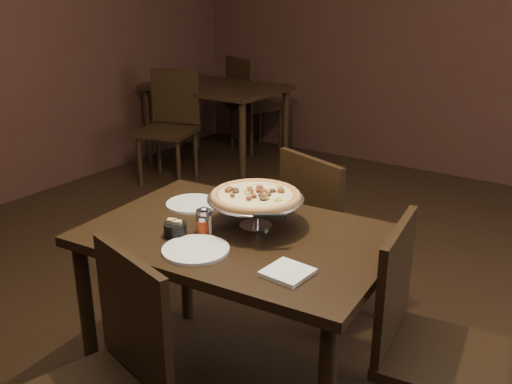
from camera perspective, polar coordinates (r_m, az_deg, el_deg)
The scene contains 16 objects.
room at distance 2.21m, azimuth 2.04°, elevation 11.61°, with size 6.04×7.04×2.84m.
dining_table at distance 2.38m, azimuth -1.68°, elevation -6.26°, with size 1.29×0.91×0.77m.
background_table at distance 5.61m, azimuth -4.04°, elevation 9.55°, with size 1.28×0.85×0.80m.
pizza_stand at distance 2.34m, azimuth -0.04°, elevation -0.42°, with size 0.40×0.40×0.17m.
parmesan_shaker at distance 2.32m, azimuth -5.22°, elevation -2.89°, with size 0.06×0.06×0.11m.
pepper_flake_shaker at distance 2.31m, azimuth -5.35°, elevation -3.30°, with size 0.05×0.05×0.09m.
packet_caddy at distance 2.31m, azimuth -8.09°, elevation -3.71°, with size 0.09×0.09×0.07m.
napkin_stack at distance 2.02m, azimuth 3.19°, elevation -8.03°, with size 0.15×0.15×0.02m, color silver.
plate_left at distance 2.63m, azimuth -6.39°, elevation -1.17°, with size 0.24×0.24×0.01m, color silver.
plate_near at distance 2.19m, azimuth -6.05°, elevation -5.75°, with size 0.26×0.26×0.01m, color silver.
serving_spatula at distance 2.15m, azimuth 1.38°, elevation -2.43°, with size 0.17×0.17×0.02m.
chair_far at distance 2.98m, azimuth 7.05°, elevation -4.03°, with size 0.56×0.56×0.94m.
chair_near at distance 2.03m, azimuth -14.91°, elevation -17.74°, with size 0.53×0.53×0.92m.
chair_side at distance 2.24m, azimuth 16.42°, elevation -13.82°, with size 0.49×0.49×0.93m.
bg_chair_far at distance 6.15m, azimuth -0.64°, elevation 9.15°, with size 0.60×0.60×1.00m.
bg_chair_near at distance 5.24m, azimuth -8.57°, elevation 6.95°, with size 0.58×0.58×1.00m.
Camera 1 is at (1.23, -1.82, 1.73)m, focal length 40.00 mm.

